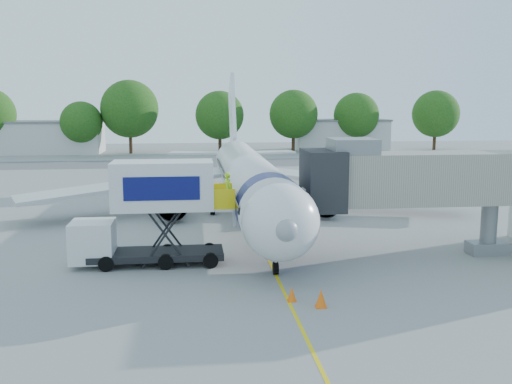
{
  "coord_description": "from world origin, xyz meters",
  "views": [
    {
      "loc": [
        -4.01,
        -36.73,
        8.63
      ],
      "look_at": [
        -0.3,
        -3.32,
        3.2
      ],
      "focal_mm": 40.0,
      "sensor_mm": 36.0,
      "label": 1
    }
  ],
  "objects": [
    {
      "name": "tree_g",
      "position": [
        38.03,
        58.97,
        6.27
      ],
      "size": [
        8.1,
        8.1,
        10.33
      ],
      "color": "#382314",
      "rests_on": "ground"
    },
    {
      "name": "ground",
      "position": [
        0.0,
        0.0,
        0.0
      ],
      "size": [
        160.0,
        160.0,
        0.0
      ],
      "primitive_type": "plane",
      "color": "gray",
      "rests_on": "ground"
    },
    {
      "name": "safety_cone_a",
      "position": [
        0.14,
        -13.38,
        0.31
      ],
      "size": [
        0.4,
        0.4,
        0.64
      ],
      "color": "#FD610D",
      "rests_on": "ground"
    },
    {
      "name": "outbuilding_left",
      "position": [
        -28.0,
        60.0,
        2.66
      ],
      "size": [
        18.4,
        8.4,
        5.3
      ],
      "color": "beige",
      "rests_on": "ground"
    },
    {
      "name": "tree_e",
      "position": [
        12.86,
        58.21,
        6.29
      ],
      "size": [
        8.13,
        8.13,
        10.37
      ],
      "color": "#382314",
      "rests_on": "ground"
    },
    {
      "name": "ground_tug",
      "position": [
        -3.1,
        -19.06,
        0.8
      ],
      "size": [
        4.27,
        3.36,
        1.52
      ],
      "rotation": [
        0.0,
        0.0,
        0.43
      ],
      "color": "silver",
      "rests_on": "ground"
    },
    {
      "name": "tree_f",
      "position": [
        24.08,
        59.62,
        6.01
      ],
      "size": [
        7.77,
        7.77,
        9.91
      ],
      "color": "#382314",
      "rests_on": "ground"
    },
    {
      "name": "guidance_line",
      "position": [
        0.0,
        0.0,
        0.01
      ],
      "size": [
        0.15,
        70.0,
        0.01
      ],
      "primitive_type": "cube",
      "color": "yellow",
      "rests_on": "ground"
    },
    {
      "name": "taxiway_strip",
      "position": [
        0.0,
        42.0,
        0.0
      ],
      "size": [
        120.0,
        10.0,
        0.01
      ],
      "primitive_type": "cube",
      "color": "#59595B",
      "rests_on": "ground"
    },
    {
      "name": "safety_cone_b",
      "position": [
        1.24,
        -14.23,
        0.38
      ],
      "size": [
        0.49,
        0.49,
        0.78
      ],
      "color": "#FD610D",
      "rests_on": "ground"
    },
    {
      "name": "jet_bridge",
      "position": [
        7.99,
        -7.0,
        4.34
      ],
      "size": [
        13.9,
        3.2,
        6.6
      ],
      "color": "#A59C8D",
      "rests_on": "ground"
    },
    {
      "name": "tree_d",
      "position": [
        0.48,
        57.9,
        6.17
      ],
      "size": [
        7.98,
        7.98,
        10.17
      ],
      "color": "#382314",
      "rests_on": "ground"
    },
    {
      "name": "catering_hiloader",
      "position": [
        -6.27,
        -7.0,
        2.76
      ],
      "size": [
        8.52,
        2.44,
        5.5
      ],
      "color": "black",
      "rests_on": "ground"
    },
    {
      "name": "tree_b",
      "position": [
        -21.57,
        56.9,
        5.13
      ],
      "size": [
        6.64,
        6.64,
        8.47
      ],
      "color": "#382314",
      "rests_on": "ground"
    },
    {
      "name": "outbuilding_right",
      "position": [
        22.0,
        62.0,
        2.66
      ],
      "size": [
        16.4,
        7.4,
        5.3
      ],
      "color": "beige",
      "rests_on": "ground"
    },
    {
      "name": "tree_c",
      "position": [
        -14.09,
        58.08,
        7.22
      ],
      "size": [
        9.32,
        9.32,
        11.88
      ],
      "color": "#382314",
      "rests_on": "ground"
    },
    {
      "name": "aircraft",
      "position": [
        0.0,
        4.12,
        2.95
      ],
      "size": [
        34.17,
        37.73,
        11.35
      ],
      "color": "silver",
      "rests_on": "ground"
    }
  ]
}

